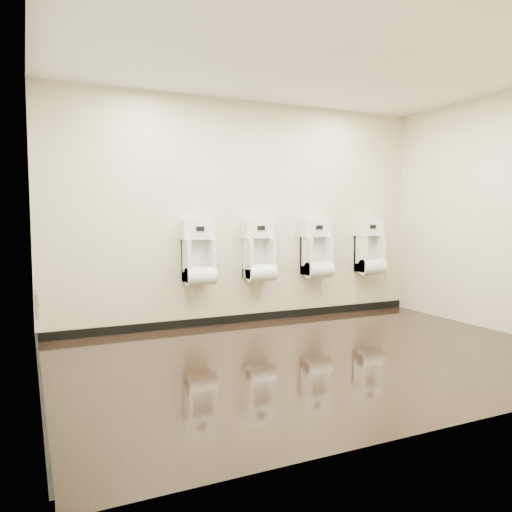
{
  "coord_description": "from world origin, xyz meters",
  "views": [
    {
      "loc": [
        -2.56,
        -4.06,
        1.37
      ],
      "look_at": [
        -0.42,
        0.55,
        0.95
      ],
      "focal_mm": 35.0,
      "sensor_mm": 36.0,
      "label": 1
    }
  ],
  "objects_px": {
    "urinal_0": "(199,258)",
    "urinal_1": "(259,255)",
    "urinal_2": "(317,253)",
    "access_panel": "(36,305)",
    "urinal_3": "(370,251)"
  },
  "relations": [
    {
      "from": "access_panel",
      "to": "urinal_3",
      "type": "bearing_deg",
      "value": 5.48
    },
    {
      "from": "urinal_0",
      "to": "urinal_3",
      "type": "xyz_separation_m",
      "value": [
        2.53,
        0.0,
        0.0
      ]
    },
    {
      "from": "urinal_1",
      "to": "urinal_2",
      "type": "xyz_separation_m",
      "value": [
        0.85,
        0.0,
        0.0
      ]
    },
    {
      "from": "urinal_0",
      "to": "urinal_1",
      "type": "height_order",
      "value": "same"
    },
    {
      "from": "urinal_2",
      "to": "access_panel",
      "type": "bearing_deg",
      "value": -173.14
    },
    {
      "from": "urinal_1",
      "to": "urinal_2",
      "type": "bearing_deg",
      "value": 0.0
    },
    {
      "from": "urinal_0",
      "to": "urinal_2",
      "type": "height_order",
      "value": "same"
    },
    {
      "from": "access_panel",
      "to": "urinal_1",
      "type": "height_order",
      "value": "urinal_1"
    },
    {
      "from": "urinal_2",
      "to": "urinal_3",
      "type": "relative_size",
      "value": 1.0
    },
    {
      "from": "access_panel",
      "to": "urinal_3",
      "type": "height_order",
      "value": "urinal_3"
    },
    {
      "from": "urinal_0",
      "to": "urinal_1",
      "type": "relative_size",
      "value": 1.0
    },
    {
      "from": "urinal_0",
      "to": "urinal_2",
      "type": "relative_size",
      "value": 1.0
    },
    {
      "from": "access_panel",
      "to": "urinal_2",
      "type": "bearing_deg",
      "value": 6.86
    },
    {
      "from": "access_panel",
      "to": "urinal_2",
      "type": "relative_size",
      "value": 0.33
    },
    {
      "from": "urinal_0",
      "to": "urinal_1",
      "type": "xyz_separation_m",
      "value": [
        0.8,
        0.0,
        0.0
      ]
    }
  ]
}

